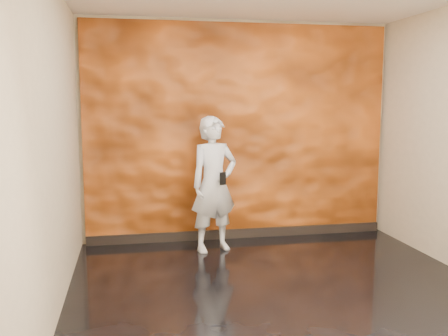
# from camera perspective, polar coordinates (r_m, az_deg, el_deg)

# --- Properties ---
(room) EXTENTS (4.02, 4.02, 2.81)m
(room) POSITION_cam_1_polar(r_m,az_deg,el_deg) (4.53, 7.13, 2.74)
(room) COLOR black
(room) RESTS_ON ground
(feature_wall) EXTENTS (3.90, 0.06, 2.75)m
(feature_wall) POSITION_cam_1_polar(r_m,az_deg,el_deg) (6.42, 1.72, 4.06)
(feature_wall) COLOR orange
(feature_wall) RESTS_ON ground
(baseboard) EXTENTS (3.90, 0.04, 0.12)m
(baseboard) POSITION_cam_1_polar(r_m,az_deg,el_deg) (6.60, 1.75, -7.48)
(baseboard) COLOR black
(baseboard) RESTS_ON ground
(man) EXTENTS (0.68, 0.54, 1.61)m
(man) POSITION_cam_1_polar(r_m,az_deg,el_deg) (5.91, -1.16, -1.86)
(man) COLOR #ABAFBA
(man) RESTS_ON ground
(phone) EXTENTS (0.08, 0.05, 0.15)m
(phone) POSITION_cam_1_polar(r_m,az_deg,el_deg) (5.71, -0.14, -1.22)
(phone) COLOR black
(phone) RESTS_ON man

